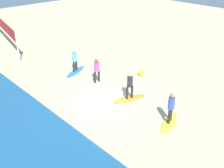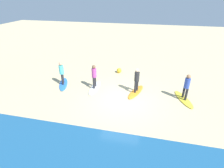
# 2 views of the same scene
# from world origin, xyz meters

# --- Properties ---
(ground_plane) EXTENTS (60.00, 60.00, 0.00)m
(ground_plane) POSITION_xyz_m (0.00, 0.00, 0.00)
(ground_plane) COLOR #CCB789
(surfboard_yellow) EXTENTS (1.26, 2.16, 0.09)m
(surfboard_yellow) POSITION_xyz_m (-3.73, -0.80, 0.04)
(surfboard_yellow) COLOR yellow
(surfboard_yellow) RESTS_ON ground
(surfer_yellow) EXTENTS (0.32, 0.44, 1.64)m
(surfer_yellow) POSITION_xyz_m (-3.73, -0.80, 1.04)
(surfer_yellow) COLOR #232328
(surfer_yellow) RESTS_ON surfboard_yellow
(surfboard_orange) EXTENTS (1.18, 2.17, 0.09)m
(surfboard_orange) POSITION_xyz_m (-0.71, -1.05, 0.04)
(surfboard_orange) COLOR orange
(surfboard_orange) RESTS_ON ground
(surfer_orange) EXTENTS (0.32, 0.44, 1.64)m
(surfer_orange) POSITION_xyz_m (-0.71, -1.05, 1.04)
(surfer_orange) COLOR #232328
(surfer_orange) RESTS_ON surfboard_orange
(surfboard_white) EXTENTS (0.56, 2.10, 0.09)m
(surfboard_white) POSITION_xyz_m (2.16, -1.01, 0.04)
(surfboard_white) COLOR white
(surfboard_white) RESTS_ON ground
(surfer_white) EXTENTS (0.32, 0.46, 1.64)m
(surfer_white) POSITION_xyz_m (2.16, -1.01, 1.04)
(surfer_white) COLOR #232328
(surfer_white) RESTS_ON surfboard_white
(surfboard_blue) EXTENTS (1.31, 2.16, 0.09)m
(surfboard_blue) POSITION_xyz_m (4.56, -1.03, 0.04)
(surfboard_blue) COLOR blue
(surfboard_blue) RESTS_ON ground
(surfer_blue) EXTENTS (0.32, 0.44, 1.64)m
(surfer_blue) POSITION_xyz_m (4.56, -1.03, 1.04)
(surfer_blue) COLOR #232328
(surfer_blue) RESTS_ON surfboard_blue
(beach_ball) EXTENTS (0.40, 0.40, 0.40)m
(beach_ball) POSITION_xyz_m (0.99, -4.02, 0.20)
(beach_ball) COLOR yellow
(beach_ball) RESTS_ON ground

